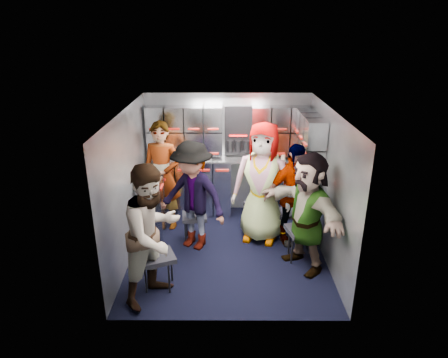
{
  "coord_description": "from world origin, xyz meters",
  "views": [
    {
      "loc": [
        -0.03,
        -5.16,
        3.18
      ],
      "look_at": [
        -0.06,
        0.35,
        1.02
      ],
      "focal_mm": 32.0,
      "sensor_mm": 36.0,
      "label": 1
    }
  ],
  "objects_px": {
    "jump_seat_mid_left": "(194,218)",
    "jump_seat_mid_right": "(289,214)",
    "attendant_arc_c": "(262,183)",
    "attendant_arc_d": "(293,195)",
    "attendant_arc_a": "(153,234)",
    "attendant_arc_b": "(193,196)",
    "attendant_standing": "(162,176)",
    "jump_seat_near_left": "(158,259)",
    "jump_seat_near_right": "(302,232)",
    "attendant_arc_e": "(307,212)",
    "jump_seat_center": "(260,207)"
  },
  "relations": [
    {
      "from": "jump_seat_near_left",
      "to": "attendant_standing",
      "type": "height_order",
      "value": "attendant_standing"
    },
    {
      "from": "attendant_arc_d",
      "to": "attendant_arc_c",
      "type": "bearing_deg",
      "value": 148.45
    },
    {
      "from": "attendant_arc_b",
      "to": "attendant_arc_e",
      "type": "height_order",
      "value": "attendant_arc_e"
    },
    {
      "from": "jump_seat_near_right",
      "to": "attendant_arc_c",
      "type": "xyz_separation_m",
      "value": [
        -0.53,
        0.6,
        0.5
      ]
    },
    {
      "from": "jump_seat_mid_left",
      "to": "attendant_arc_c",
      "type": "relative_size",
      "value": 0.23
    },
    {
      "from": "jump_seat_mid_right",
      "to": "attendant_arc_c",
      "type": "distance_m",
      "value": 0.72
    },
    {
      "from": "jump_seat_mid_left",
      "to": "jump_seat_mid_right",
      "type": "height_order",
      "value": "jump_seat_mid_left"
    },
    {
      "from": "jump_seat_near_left",
      "to": "attendant_arc_d",
      "type": "height_order",
      "value": "attendant_arc_d"
    },
    {
      "from": "jump_seat_mid_right",
      "to": "attendant_arc_e",
      "type": "distance_m",
      "value": 0.97
    },
    {
      "from": "attendant_arc_d",
      "to": "jump_seat_near_left",
      "type": "bearing_deg",
      "value": -166.53
    },
    {
      "from": "jump_seat_near_left",
      "to": "attendant_arc_a",
      "type": "distance_m",
      "value": 0.49
    },
    {
      "from": "jump_seat_mid_right",
      "to": "attendant_arc_c",
      "type": "bearing_deg",
      "value": -170.24
    },
    {
      "from": "attendant_arc_c",
      "to": "attendant_arc_e",
      "type": "distance_m",
      "value": 0.95
    },
    {
      "from": "attendant_arc_d",
      "to": "jump_seat_near_right",
      "type": "bearing_deg",
      "value": -99.22
    },
    {
      "from": "jump_seat_center",
      "to": "attendant_arc_e",
      "type": "relative_size",
      "value": 0.32
    },
    {
      "from": "jump_seat_mid_left",
      "to": "attendant_arc_c",
      "type": "bearing_deg",
      "value": 3.89
    },
    {
      "from": "jump_seat_center",
      "to": "jump_seat_mid_left",
      "type": "bearing_deg",
      "value": -166.38
    },
    {
      "from": "jump_seat_near_left",
      "to": "attendant_arc_c",
      "type": "xyz_separation_m",
      "value": [
        1.4,
        1.26,
        0.52
      ]
    },
    {
      "from": "jump_seat_mid_left",
      "to": "jump_seat_mid_right",
      "type": "bearing_deg",
      "value": 5.68
    },
    {
      "from": "jump_seat_near_left",
      "to": "attendant_arc_e",
      "type": "height_order",
      "value": "attendant_arc_e"
    },
    {
      "from": "attendant_arc_a",
      "to": "attendant_arc_b",
      "type": "relative_size",
      "value": 1.05
    },
    {
      "from": "attendant_standing",
      "to": "attendant_arc_d",
      "type": "xyz_separation_m",
      "value": [
        2.02,
        -0.5,
        -0.1
      ]
    },
    {
      "from": "jump_seat_mid_left",
      "to": "attendant_standing",
      "type": "relative_size",
      "value": 0.25
    },
    {
      "from": "jump_seat_near_left",
      "to": "attendant_arc_b",
      "type": "height_order",
      "value": "attendant_arc_b"
    },
    {
      "from": "attendant_standing",
      "to": "attendant_arc_c",
      "type": "relative_size",
      "value": 0.95
    },
    {
      "from": "jump_seat_near_left",
      "to": "jump_seat_mid_left",
      "type": "bearing_deg",
      "value": 72.71
    },
    {
      "from": "attendant_arc_b",
      "to": "attendant_arc_d",
      "type": "xyz_separation_m",
      "value": [
        1.48,
        0.15,
        -0.04
      ]
    },
    {
      "from": "jump_seat_mid_right",
      "to": "attendant_arc_c",
      "type": "relative_size",
      "value": 0.23
    },
    {
      "from": "attendant_arc_e",
      "to": "attendant_arc_d",
      "type": "bearing_deg",
      "value": 156.97
    },
    {
      "from": "jump_seat_mid_right",
      "to": "attendant_arc_b",
      "type": "height_order",
      "value": "attendant_arc_b"
    },
    {
      "from": "jump_seat_mid_left",
      "to": "attendant_arc_d",
      "type": "bearing_deg",
      "value": -1.27
    },
    {
      "from": "jump_seat_near_left",
      "to": "attendant_arc_a",
      "type": "bearing_deg",
      "value": -90.0
    },
    {
      "from": "attendant_arc_a",
      "to": "attendant_arc_e",
      "type": "xyz_separation_m",
      "value": [
        1.93,
        0.66,
        -0.04
      ]
    },
    {
      "from": "jump_seat_center",
      "to": "jump_seat_mid_right",
      "type": "relative_size",
      "value": 1.28
    },
    {
      "from": "attendant_arc_d",
      "to": "attendant_arc_b",
      "type": "bearing_deg",
      "value": 167.06
    },
    {
      "from": "attendant_arc_d",
      "to": "attendant_arc_e",
      "type": "bearing_deg",
      "value": -101.7
    },
    {
      "from": "jump_seat_mid_left",
      "to": "attendant_arc_e",
      "type": "xyz_separation_m",
      "value": [
        1.56,
        -0.71,
        0.45
      ]
    },
    {
      "from": "attendant_arc_a",
      "to": "attendant_arc_b",
      "type": "xyz_separation_m",
      "value": [
        0.37,
        1.19,
        -0.04
      ]
    },
    {
      "from": "jump_seat_center",
      "to": "attendant_arc_a",
      "type": "xyz_separation_m",
      "value": [
        -1.4,
        -1.62,
        0.43
      ]
    },
    {
      "from": "jump_seat_near_left",
      "to": "jump_seat_near_right",
      "type": "distance_m",
      "value": 2.04
    },
    {
      "from": "jump_seat_mid_right",
      "to": "jump_seat_near_left",
      "type": "bearing_deg",
      "value": -144.09
    },
    {
      "from": "jump_seat_near_left",
      "to": "attendant_arc_d",
      "type": "relative_size",
      "value": 0.32
    },
    {
      "from": "jump_seat_near_left",
      "to": "jump_seat_mid_left",
      "type": "relative_size",
      "value": 1.17
    },
    {
      "from": "jump_seat_near_right",
      "to": "attendant_arc_d",
      "type": "xyz_separation_m",
      "value": [
        -0.08,
        0.5,
        0.36
      ]
    },
    {
      "from": "jump_seat_mid_right",
      "to": "attendant_standing",
      "type": "bearing_deg",
      "value": 170.94
    },
    {
      "from": "attendant_arc_c",
      "to": "attendant_arc_d",
      "type": "bearing_deg",
      "value": 4.63
    },
    {
      "from": "attendant_standing",
      "to": "attendant_arc_b",
      "type": "relative_size",
      "value": 1.07
    },
    {
      "from": "jump_seat_near_right",
      "to": "attendant_arc_a",
      "type": "height_order",
      "value": "attendant_arc_a"
    },
    {
      "from": "attendant_standing",
      "to": "jump_seat_center",
      "type": "bearing_deg",
      "value": 3.9
    },
    {
      "from": "jump_seat_mid_right",
      "to": "attendant_standing",
      "type": "distance_m",
      "value": 2.11
    }
  ]
}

